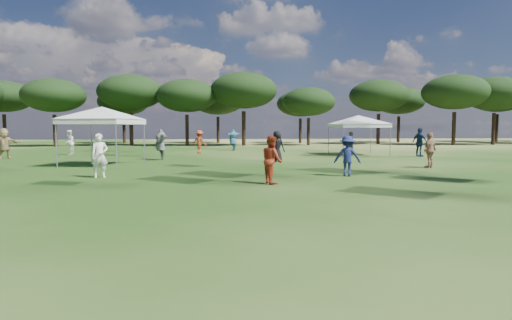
{
  "coord_description": "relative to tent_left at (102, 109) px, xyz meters",
  "views": [
    {
      "loc": [
        -0.61,
        -0.09,
        1.86
      ],
      "look_at": [
        -0.1,
        4.29,
        1.52
      ],
      "focal_mm": 30.0,
      "sensor_mm": 36.0,
      "label": 1
    }
  ],
  "objects": [
    {
      "name": "tent_left",
      "position": [
        0.0,
        0.0,
        0.0
      ],
      "size": [
        6.13,
        6.13,
        3.18
      ],
      "rotation": [
        0.0,
        0.0,
        -0.29
      ],
      "color": "gray",
      "rests_on": "ground"
    },
    {
      "name": "tent_right",
      "position": [
        15.47,
        6.85,
        -0.16
      ],
      "size": [
        6.84,
        6.84,
        3.01
      ],
      "rotation": [
        0.0,
        0.0,
        0.02
      ],
      "color": "gray",
      "rests_on": "ground"
    },
    {
      "name": "festival_crowd",
      "position": [
        2.9,
        3.02,
        -1.89
      ],
      "size": [
        29.83,
        22.36,
        1.86
      ],
      "color": "#225167",
      "rests_on": "ground"
    },
    {
      "name": "tree_line",
      "position": [
        8.05,
        25.82,
        2.67
      ],
      "size": [
        108.78,
        17.63,
        7.77
      ],
      "color": "black",
      "rests_on": "ground"
    }
  ]
}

